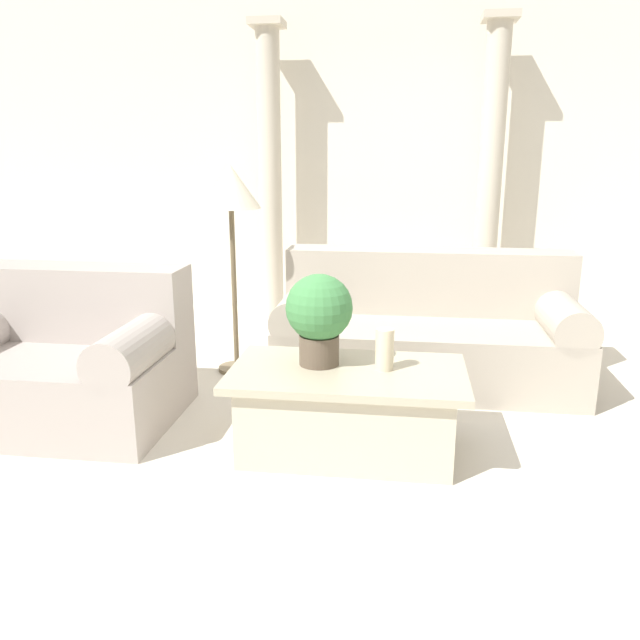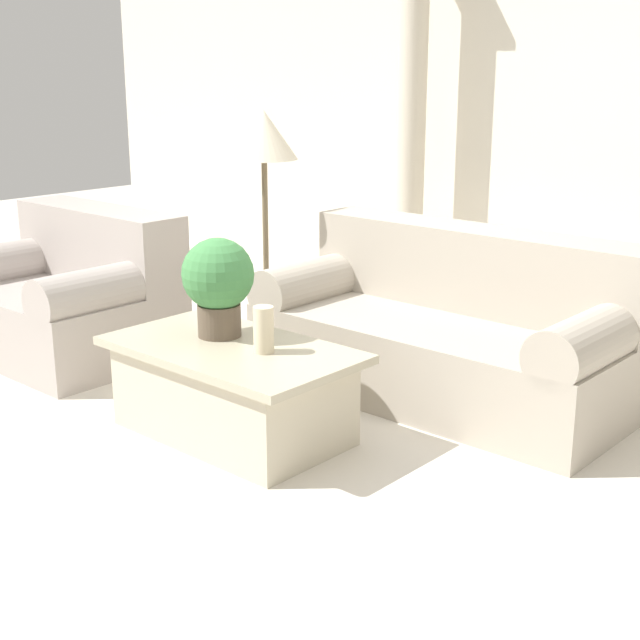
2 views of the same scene
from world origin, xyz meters
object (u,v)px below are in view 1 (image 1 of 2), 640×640
Objects in this scene: potted_plant at (319,314)px; sofa_long at (427,329)px; coffee_table at (347,409)px; loveseat at (65,358)px; floor_lamp at (231,197)px.

sofa_long is at bearing 61.80° from potted_plant.
coffee_table is at bearing -24.00° from potted_plant.
sofa_long is 1.32m from potted_plant.
sofa_long is at bearing 24.11° from loveseat.
sofa_long reaches higher than coffee_table.
potted_plant is at bearing -5.89° from loveseat.
floor_lamp is (0.78, 0.91, 0.88)m from loveseat.
floor_lamp is at bearing 49.39° from loveseat.
sofa_long is at bearing 1.73° from floor_lamp.
floor_lamp is at bearing -178.27° from sofa_long.
potted_plant reaches higher than coffee_table.
loveseat is 2.74× the size of potted_plant.
sofa_long is 2.34m from loveseat.
loveseat is 0.90× the size of floor_lamp.
floor_lamp reaches higher than sofa_long.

